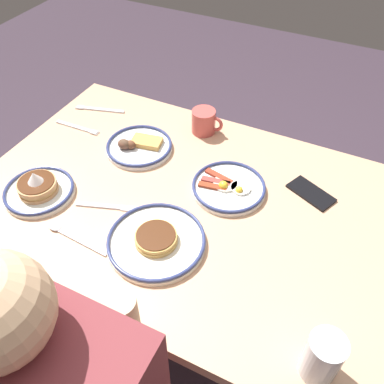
# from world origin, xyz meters

# --- Properties ---
(ground_plane) EXTENTS (6.00, 6.00, 0.00)m
(ground_plane) POSITION_xyz_m (0.00, 0.00, 0.00)
(ground_plane) COLOR #372A36
(dining_table) EXTENTS (1.34, 0.88, 0.75)m
(dining_table) POSITION_xyz_m (0.00, 0.00, 0.65)
(dining_table) COLOR tan
(dining_table) RESTS_ON ground_plane
(plate_near_main) EXTENTS (0.23, 0.23, 0.04)m
(plate_near_main) POSITION_xyz_m (-0.09, -0.10, 0.77)
(plate_near_main) COLOR white
(plate_near_main) RESTS_ON dining_table
(plate_center_pancakes) EXTENTS (0.22, 0.22, 0.09)m
(plate_center_pancakes) POSITION_xyz_m (0.43, 0.18, 0.78)
(plate_center_pancakes) COLOR white
(plate_center_pancakes) RESTS_ON dining_table
(plate_far_companion) EXTENTS (0.23, 0.23, 0.05)m
(plate_far_companion) POSITION_xyz_m (0.27, -0.14, 0.77)
(plate_far_companion) COLOR white
(plate_far_companion) RESTS_ON dining_table
(plate_far_side) EXTENTS (0.27, 0.27, 0.04)m
(plate_far_side) POSITION_xyz_m (0.01, 0.19, 0.77)
(plate_far_side) COLOR silver
(plate_far_side) RESTS_ON dining_table
(coffee_mug) EXTENTS (0.12, 0.09, 0.09)m
(coffee_mug) POSITION_xyz_m (0.11, -0.34, 0.80)
(coffee_mug) COLOR #BF4C47
(coffee_mug) RESTS_ON dining_table
(drinking_glass) EXTENTS (0.08, 0.08, 0.13)m
(drinking_glass) POSITION_xyz_m (-0.47, 0.33, 0.81)
(drinking_glass) COLOR silver
(drinking_glass) RESTS_ON dining_table
(cell_phone) EXTENTS (0.16, 0.12, 0.01)m
(cell_phone) POSITION_xyz_m (-0.32, -0.19, 0.76)
(cell_phone) COLOR black
(cell_phone) RESTS_ON dining_table
(fork_near) EXTENTS (0.18, 0.02, 0.01)m
(fork_near) POSITION_xyz_m (0.54, -0.15, 0.76)
(fork_near) COLOR silver
(fork_near) RESTS_ON dining_table
(fork_far) EXTENTS (0.19, 0.07, 0.01)m
(fork_far) POSITION_xyz_m (0.53, -0.28, 0.76)
(fork_far) COLOR silver
(fork_far) RESTS_ON dining_table
(butter_knife) EXTENTS (0.22, 0.09, 0.01)m
(butter_knife) POSITION_xyz_m (0.20, 0.13, 0.76)
(butter_knife) COLOR silver
(butter_knife) RESTS_ON dining_table
(tea_spoon) EXTENTS (0.21, 0.03, 0.01)m
(tea_spoon) POSITION_xyz_m (0.25, 0.27, 0.76)
(tea_spoon) COLOR silver
(tea_spoon) RESTS_ON dining_table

